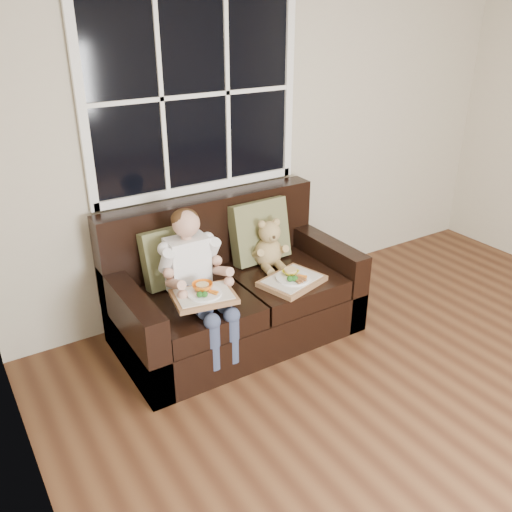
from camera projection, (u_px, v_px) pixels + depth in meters
window_back at (195, 95)px, 3.70m from camera, size 1.62×0.04×1.37m
loveseat at (232, 294)px, 3.92m from camera, size 1.70×0.92×0.96m
pillow_left at (171, 257)px, 3.71m from camera, size 0.41×0.21×0.41m
pillow_right at (260, 231)px, 4.04m from camera, size 0.46×0.22×0.47m
child at (195, 270)px, 3.52m from camera, size 0.40×0.60×0.91m
teddy_bear at (269, 247)px, 3.97m from camera, size 0.25×0.30×0.38m
tray_left at (204, 294)px, 3.38m from camera, size 0.43×0.36×0.09m
tray_right at (292, 280)px, 3.77m from camera, size 0.49×0.42×0.10m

